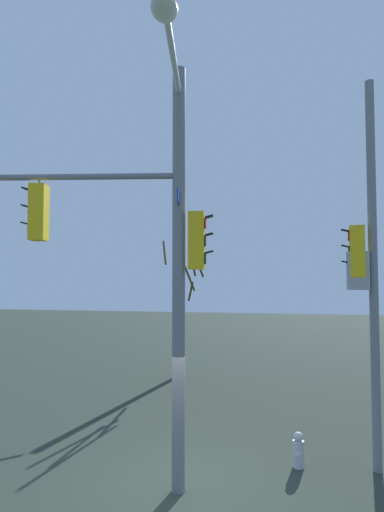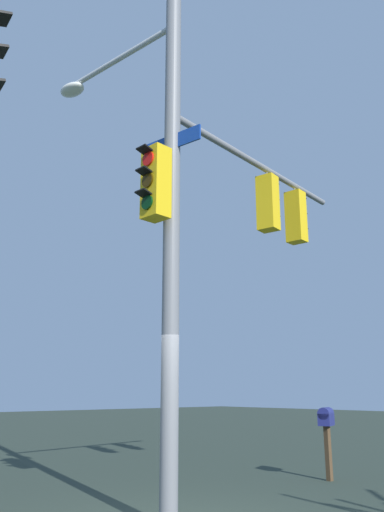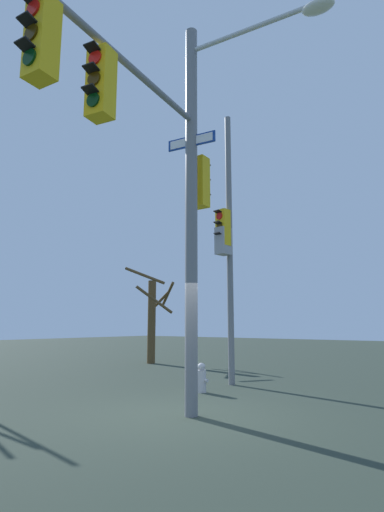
% 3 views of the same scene
% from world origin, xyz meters
% --- Properties ---
extents(main_signal_pole_assembly, '(3.55, 5.78, 8.09)m').
position_xyz_m(main_signal_pole_assembly, '(-0.43, 0.84, 4.81)').
color(main_signal_pole_assembly, slate).
rests_on(main_signal_pole_assembly, ground).
extents(mailbox, '(0.38, 0.50, 1.41)m').
position_xyz_m(mailbox, '(-0.93, 4.70, 1.11)').
color(mailbox, '#4C3823').
rests_on(mailbox, ground).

